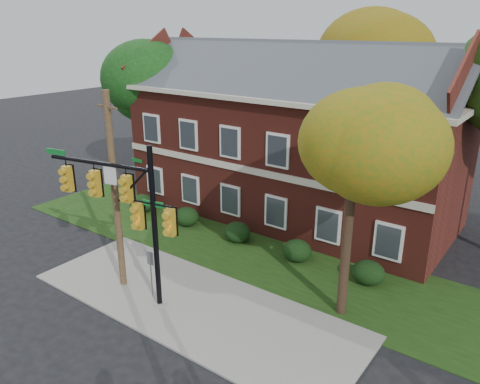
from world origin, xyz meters
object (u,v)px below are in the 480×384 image
Objects in this scene: hedge_center at (237,232)px; tree_left_rear at (155,88)px; utility_pole at (115,193)px; hedge_far_left at (143,203)px; tree_near_right at (360,147)px; hedge_left at (187,217)px; traffic_signal at (128,206)px; hedge_right at (297,251)px; tree_far_rear at (374,52)px; sign_post at (151,266)px; apartment_building at (293,129)px; hedge_far_right at (369,273)px.

hedge_center is 0.16× the size of tree_left_rear.
hedge_far_left is at bearing 138.66° from utility_pole.
hedge_far_left is 0.16× the size of tree_near_right.
hedge_left is 3.50m from hedge_center.
hedge_left is 8.33m from traffic_signal.
traffic_signal is (6.85, -6.76, 3.54)m from hedge_far_left.
hedge_far_left is 0.17× the size of utility_pole.
tree_near_right reaches higher than hedge_center.
hedge_right is at bearing 0.00° from hedge_far_left.
hedge_center is at bearing 0.00° from hedge_far_left.
tree_far_rear is 20.48m from traffic_signal.
tree_near_right reaches higher than hedge_far_left.
hedge_left is at bearing 180.00° from hedge_center.
hedge_far_left is 9.62m from sign_post.
tree_left_rear is at bearing 127.46° from sign_post.
hedge_left is 0.16× the size of tree_near_right.
utility_pole is at bearing 176.58° from sign_post.
tree_far_rear reaches higher than traffic_signal.
hedge_far_left is at bearing -122.50° from tree_far_rear.
hedge_left is 0.21× the size of traffic_signal.
apartment_building is 2.19× the size of tree_near_right.
tree_far_rear is (11.07, 8.96, 2.16)m from tree_left_rear.
hedge_left is 1.00× the size of hedge_right.
tree_near_right is at bearing 19.51° from sign_post.
sign_post is (0.28, -11.48, -3.58)m from apartment_building.
hedge_right is at bearing 0.00° from hedge_center.
hedge_left is 0.12× the size of tree_far_rear.
traffic_signal is 0.79× the size of utility_pole.
hedge_right is at bearing 56.14° from sign_post.
hedge_center is 1.00× the size of hedge_right.
apartment_building reaches higher than utility_pole.
hedge_left is 9.69m from tree_left_rear.
hedge_center is 3.50m from hedge_right.
traffic_signal reaches higher than sign_post.
hedge_far_right is at bearing 0.00° from hedge_left.
apartment_building is at bearing 36.89° from hedge_far_left.
tree_near_right is 8.75m from traffic_signal.
sign_post is at bearing 10.16° from utility_pole.
tree_near_right reaches higher than hedge_right.
sign_post is at bearing -93.14° from tree_far_rear.
tree_near_right is (0.22, -2.83, 6.14)m from hedge_far_right.
utility_pole reaches higher than hedge_left.
hedge_center is 7.44m from utility_pole.
utility_pole is 3.26m from sign_post.
hedge_right is at bearing -80.64° from tree_far_rear.
hedge_far_right is 10.46m from traffic_signal.
hedge_far_left is at bearing 180.00° from hedge_far_right.
apartment_building is 9.82m from hedge_far_right.
hedge_far_right is at bearing 36.29° from sign_post.
hedge_far_left and hedge_center have the same top height.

